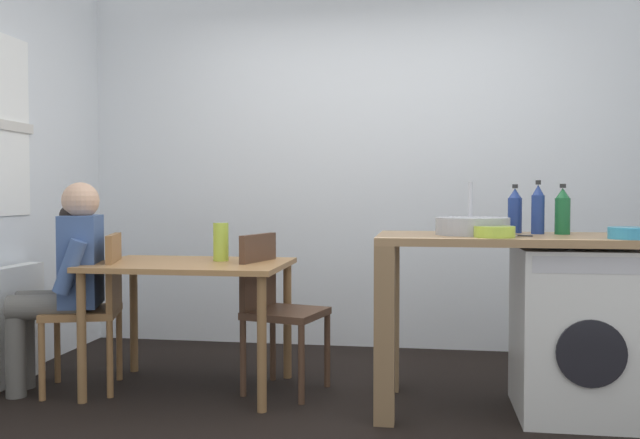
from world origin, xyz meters
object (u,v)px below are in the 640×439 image
chair_person_seat (95,302)px  chair_opposite (274,302)px  dining_table (191,279)px  seated_person (66,274)px  bottle_squat_brown (538,210)px  vase (221,242)px  washing_machine (577,331)px  bottle_tall_green (515,211)px  bottle_clear_small (563,212)px  mixing_bowl (494,231)px  colander (630,232)px

chair_person_seat → chair_opposite: 1.04m
dining_table → chair_person_seat: bearing=-172.0°
seated_person → bottle_squat_brown: bottle_squat_brown is taller
bottle_squat_brown → vase: bottle_squat_brown is taller
seated_person → washing_machine: (2.80, -0.00, -0.24)m
dining_table → washing_machine: (2.10, -0.13, -0.21)m
chair_opposite → vase: vase is taller
chair_person_seat → washing_machine: (2.65, -0.05, -0.08)m
bottle_tall_green → bottle_clear_small: (0.23, -0.11, 0.00)m
bottle_squat_brown → bottle_clear_small: bottle_squat_brown is taller
bottle_clear_small → chair_person_seat: bearing=-178.7°
bottle_tall_green → vase: bearing=179.6°
chair_opposite → bottle_clear_small: 1.66m
seated_person → washing_machine: size_ratio=1.40×
bottle_squat_brown → bottle_clear_small: bearing=-8.9°
chair_person_seat → seated_person: seated_person is taller
washing_machine → bottle_tall_green: (-0.28, 0.21, 0.61)m
bottle_tall_green → vase: 1.68m
chair_person_seat → mixing_bowl: 2.27m
colander → vase: (-2.14, 0.45, -0.10)m
dining_table → bottle_squat_brown: 1.97m
colander → vase: size_ratio=0.90×
chair_opposite → vase: 0.48m
chair_opposite → colander: colander is taller
seated_person → colander: 3.01m
bottle_clear_small → vase: bearing=176.4°
seated_person → mixing_bowl: seated_person is taller
chair_person_seat → mixing_bowl: (2.22, -0.25, 0.44)m
chair_opposite → mixing_bowl: size_ratio=4.53×
washing_machine → bottle_squat_brown: bearing=144.1°
bottle_clear_small → vase: bottle_clear_small is taller
bottle_squat_brown → mixing_bowl: size_ratio=1.43×
chair_opposite → bottle_squat_brown: 1.55m
bottle_clear_small → colander: size_ratio=1.33×
vase → washing_machine: bearing=-6.6°
chair_person_seat → colander: bearing=-112.9°
mixing_bowl → vase: 1.58m
dining_table → bottle_tall_green: (1.82, 0.09, 0.40)m
colander → vase: colander is taller
vase → chair_opposite: bearing=-5.5°
chair_opposite → colander: bearing=91.7°
chair_person_seat → mixing_bowl: bearing=-113.9°
bottle_clear_small → washing_machine: bearing=-62.9°
dining_table → chair_opposite: chair_opposite is taller
washing_machine → bottle_tall_green: 0.71m
seated_person → bottle_tall_green: bearing=-102.7°
bottle_tall_green → bottle_clear_small: size_ratio=1.00×
bottle_tall_green → seated_person: bearing=-175.2°
bottle_tall_green → bottle_squat_brown: size_ratio=0.93×
seated_person → bottle_clear_small: bearing=-105.3°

